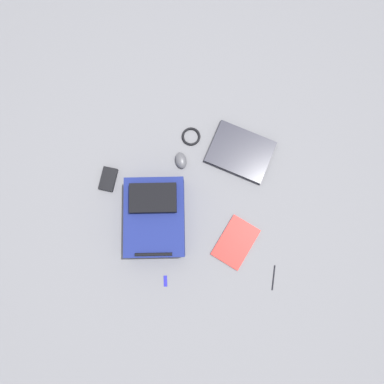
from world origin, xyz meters
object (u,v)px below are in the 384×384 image
object	(u,v)px
backpack	(155,216)
book_comic	(236,242)
usb_stick	(165,281)
power_brick	(108,179)
computer_mouse	(181,160)
pen_black	(274,278)
cable_coil	(191,136)
laptop	(240,152)

from	to	relation	value
backpack	book_comic	bearing A→B (deg)	167.10
book_comic	usb_stick	size ratio (longest dim) A/B	5.24
book_comic	power_brick	xyz separation A→B (m)	(0.72, -0.29, 0.01)
computer_mouse	pen_black	world-z (taller)	computer_mouse
cable_coil	power_brick	bearing A→B (deg)	32.82
book_comic	usb_stick	distance (m)	0.43
backpack	computer_mouse	xyz separation A→B (m)	(-0.11, -0.33, -0.06)
backpack	pen_black	size ratio (longest dim) A/B	3.33
power_brick	usb_stick	xyz separation A→B (m)	(-0.36, 0.52, -0.01)
laptop	computer_mouse	world-z (taller)	computer_mouse
power_brick	computer_mouse	bearing A→B (deg)	-160.85
laptop	usb_stick	bearing A→B (deg)	64.17
pen_black	usb_stick	bearing A→B (deg)	6.21
laptop	book_comic	world-z (taller)	laptop
backpack	cable_coil	bearing A→B (deg)	-107.92
book_comic	cable_coil	world-z (taller)	book_comic
computer_mouse	power_brick	distance (m)	0.41
backpack	laptop	distance (m)	0.59
backpack	power_brick	bearing A→B (deg)	-33.71
power_brick	laptop	bearing A→B (deg)	-163.69
pen_black	book_comic	bearing A→B (deg)	-38.71
usb_stick	power_brick	bearing A→B (deg)	-55.31
backpack	pen_black	world-z (taller)	backpack
book_comic	backpack	bearing A→B (deg)	-12.90
computer_mouse	usb_stick	bearing A→B (deg)	69.67
power_brick	pen_black	xyz separation A→B (m)	(-0.94, 0.46, -0.01)
cable_coil	pen_black	bearing A→B (deg)	124.01
power_brick	pen_black	world-z (taller)	power_brick
cable_coil	pen_black	xyz separation A→B (m)	(-0.50, 0.74, -0.00)
backpack	computer_mouse	size ratio (longest dim) A/B	4.74
computer_mouse	cable_coil	distance (m)	0.15
cable_coil	usb_stick	distance (m)	0.81
cable_coil	usb_stick	xyz separation A→B (m)	(0.07, 0.81, -0.00)
backpack	pen_black	bearing A→B (deg)	157.39
backpack	cable_coil	distance (m)	0.50
laptop	usb_stick	xyz separation A→B (m)	(0.36, 0.74, -0.01)
backpack	cable_coil	xyz separation A→B (m)	(-0.15, -0.47, -0.08)
power_brick	cable_coil	bearing A→B (deg)	-147.18
power_brick	usb_stick	distance (m)	0.64
backpack	laptop	bearing A→B (deg)	-137.38
book_comic	pen_black	distance (m)	0.27
cable_coil	pen_black	distance (m)	0.90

